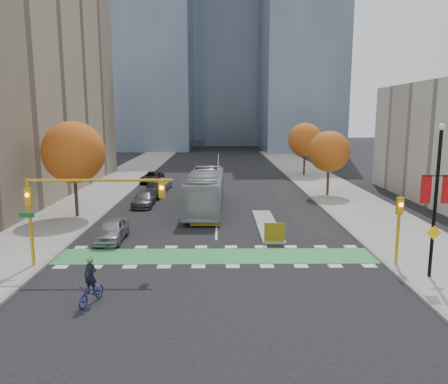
{
  "coord_description": "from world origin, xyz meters",
  "views": [
    {
      "loc": [
        0.24,
        -24.68,
        8.68
      ],
      "look_at": [
        0.57,
        7.59,
        3.0
      ],
      "focal_mm": 35.0,
      "sensor_mm": 36.0,
      "label": 1
    }
  ],
  "objects_px": {
    "hazard_board": "(275,232)",
    "banner_lamppost": "(436,195)",
    "tree_east_far": "(305,140)",
    "parked_car_e": "(163,183)",
    "parked_car_a": "(112,230)",
    "parked_car_b": "(155,190)",
    "tree_west": "(74,152)",
    "traffic_signal_west": "(74,199)",
    "traffic_signal_east": "(399,221)",
    "parked_car_c": "(144,199)",
    "tree_east_near": "(329,151)",
    "cyclist": "(91,288)",
    "bus": "(205,191)",
    "parked_car_d": "(152,177)"
  },
  "relations": [
    {
      "from": "tree_east_far",
      "to": "parked_car_e",
      "type": "xyz_separation_m",
      "value": [
        -19.0,
        -11.15,
        -4.55
      ]
    },
    {
      "from": "hazard_board",
      "to": "tree_west",
      "type": "bearing_deg",
      "value": 154.01
    },
    {
      "from": "hazard_board",
      "to": "parked_car_a",
      "type": "xyz_separation_m",
      "value": [
        -11.31,
        0.8,
        -0.03
      ]
    },
    {
      "from": "traffic_signal_west",
      "to": "cyclist",
      "type": "height_order",
      "value": "traffic_signal_west"
    },
    {
      "from": "parked_car_a",
      "to": "parked_car_b",
      "type": "height_order",
      "value": "parked_car_b"
    },
    {
      "from": "tree_west",
      "to": "parked_car_e",
      "type": "bearing_deg",
      "value": 69.68
    },
    {
      "from": "traffic_signal_east",
      "to": "parked_car_d",
      "type": "bearing_deg",
      "value": 120.55
    },
    {
      "from": "banner_lamppost",
      "to": "traffic_signal_west",
      "type": "bearing_deg",
      "value": 174.14
    },
    {
      "from": "banner_lamppost",
      "to": "parked_car_c",
      "type": "bearing_deg",
      "value": 133.82
    },
    {
      "from": "tree_east_far",
      "to": "bus",
      "type": "xyz_separation_m",
      "value": [
        -13.58,
        -23.18,
        -3.42
      ]
    },
    {
      "from": "traffic_signal_east",
      "to": "parked_car_b",
      "type": "bearing_deg",
      "value": 127.59
    },
    {
      "from": "parked_car_a",
      "to": "parked_car_d",
      "type": "relative_size",
      "value": 0.9
    },
    {
      "from": "banner_lamppost",
      "to": "bus",
      "type": "distance_m",
      "value": 21.58
    },
    {
      "from": "parked_car_c",
      "to": "parked_car_b",
      "type": "bearing_deg",
      "value": 85.7
    },
    {
      "from": "tree_west",
      "to": "traffic_signal_west",
      "type": "height_order",
      "value": "tree_west"
    },
    {
      "from": "parked_car_d",
      "to": "bus",
      "type": "bearing_deg",
      "value": -60.64
    },
    {
      "from": "tree_west",
      "to": "traffic_signal_west",
      "type": "distance_m",
      "value": 13.25
    },
    {
      "from": "traffic_signal_east",
      "to": "parked_car_c",
      "type": "height_order",
      "value": "traffic_signal_east"
    },
    {
      "from": "tree_east_near",
      "to": "cyclist",
      "type": "relative_size",
      "value": 3.15
    },
    {
      "from": "parked_car_c",
      "to": "cyclist",
      "type": "bearing_deg",
      "value": -86.76
    },
    {
      "from": "parked_car_b",
      "to": "parked_car_d",
      "type": "height_order",
      "value": "parked_car_b"
    },
    {
      "from": "tree_east_far",
      "to": "bus",
      "type": "bearing_deg",
      "value": -120.35
    },
    {
      "from": "hazard_board",
      "to": "parked_car_d",
      "type": "bearing_deg",
      "value": 114.5
    },
    {
      "from": "hazard_board",
      "to": "parked_car_e",
      "type": "xyz_separation_m",
      "value": [
        -10.5,
        22.65,
        -0.11
      ]
    },
    {
      "from": "parked_car_b",
      "to": "parked_car_d",
      "type": "xyz_separation_m",
      "value": [
        -1.89,
        10.0,
        -0.07
      ]
    },
    {
      "from": "cyclist",
      "to": "parked_car_e",
      "type": "distance_m",
      "value": 32.27
    },
    {
      "from": "banner_lamppost",
      "to": "cyclist",
      "type": "xyz_separation_m",
      "value": [
        -17.24,
        -2.91,
        -3.86
      ]
    },
    {
      "from": "parked_car_d",
      "to": "parked_car_a",
      "type": "bearing_deg",
      "value": -81.71
    },
    {
      "from": "tree_east_near",
      "to": "banner_lamppost",
      "type": "height_order",
      "value": "banner_lamppost"
    },
    {
      "from": "traffic_signal_west",
      "to": "parked_car_e",
      "type": "xyz_separation_m",
      "value": [
        1.43,
        27.36,
        -3.34
      ]
    },
    {
      "from": "parked_car_a",
      "to": "parked_car_c",
      "type": "distance_m",
      "value": 11.85
    },
    {
      "from": "tree_east_near",
      "to": "tree_east_far",
      "type": "bearing_deg",
      "value": 88.21
    },
    {
      "from": "tree_west",
      "to": "tree_east_far",
      "type": "relative_size",
      "value": 1.08
    },
    {
      "from": "hazard_board",
      "to": "parked_car_c",
      "type": "bearing_deg",
      "value": 131.2
    },
    {
      "from": "traffic_signal_west",
      "to": "bus",
      "type": "xyz_separation_m",
      "value": [
        6.85,
        15.33,
        -2.21
      ]
    },
    {
      "from": "traffic_signal_east",
      "to": "cyclist",
      "type": "bearing_deg",
      "value": -163.19
    },
    {
      "from": "traffic_signal_east",
      "to": "banner_lamppost",
      "type": "bearing_deg",
      "value": -63.39
    },
    {
      "from": "traffic_signal_east",
      "to": "banner_lamppost",
      "type": "height_order",
      "value": "banner_lamppost"
    },
    {
      "from": "tree_west",
      "to": "parked_car_a",
      "type": "bearing_deg",
      "value": -56.17
    },
    {
      "from": "parked_car_b",
      "to": "parked_car_e",
      "type": "height_order",
      "value": "parked_car_b"
    },
    {
      "from": "traffic_signal_east",
      "to": "parked_car_e",
      "type": "bearing_deg",
      "value": 121.86
    },
    {
      "from": "traffic_signal_west",
      "to": "parked_car_e",
      "type": "distance_m",
      "value": 27.6
    },
    {
      "from": "parked_car_a",
      "to": "parked_car_b",
      "type": "distance_m",
      "value": 16.86
    },
    {
      "from": "tree_east_far",
      "to": "parked_car_a",
      "type": "bearing_deg",
      "value": -120.97
    },
    {
      "from": "hazard_board",
      "to": "bus",
      "type": "xyz_separation_m",
      "value": [
        -5.08,
        10.62,
        1.02
      ]
    },
    {
      "from": "tree_east_near",
      "to": "traffic_signal_east",
      "type": "height_order",
      "value": "tree_east_near"
    },
    {
      "from": "cyclist",
      "to": "parked_car_d",
      "type": "relative_size",
      "value": 0.44
    },
    {
      "from": "tree_west",
      "to": "hazard_board",
      "type": "bearing_deg",
      "value": -25.99
    },
    {
      "from": "hazard_board",
      "to": "banner_lamppost",
      "type": "distance_m",
      "value": 10.76
    },
    {
      "from": "parked_car_c",
      "to": "bus",
      "type": "bearing_deg",
      "value": -18.91
    }
  ]
}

